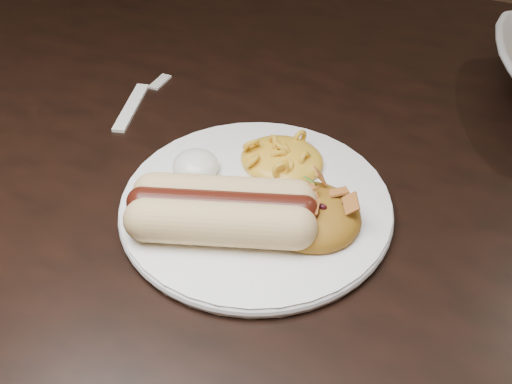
% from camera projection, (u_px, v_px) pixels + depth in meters
% --- Properties ---
extents(table, '(1.60, 0.90, 0.75)m').
position_uv_depth(table, '(250.00, 172.00, 0.78)').
color(table, black).
rests_on(table, floor).
extents(plate, '(0.29, 0.29, 0.01)m').
position_uv_depth(plate, '(256.00, 205.00, 0.58)').
color(plate, white).
rests_on(plate, table).
extents(hotdog, '(0.15, 0.12, 0.04)m').
position_uv_depth(hotdog, '(222.00, 209.00, 0.54)').
color(hotdog, '#EFD382').
rests_on(hotdog, plate).
extents(mac_and_cheese, '(0.11, 0.10, 0.03)m').
position_uv_depth(mac_and_cheese, '(282.00, 150.00, 0.61)').
color(mac_and_cheese, '#F8A549').
rests_on(mac_and_cheese, plate).
extents(sour_cream, '(0.05, 0.05, 0.03)m').
position_uv_depth(sour_cream, '(195.00, 161.00, 0.60)').
color(sour_cream, white).
rests_on(sour_cream, plate).
extents(taco_salad, '(0.09, 0.09, 0.04)m').
position_uv_depth(taco_salad, '(311.00, 208.00, 0.54)').
color(taco_salad, '#C9441A').
rests_on(taco_salad, plate).
extents(fork, '(0.07, 0.16, 0.00)m').
position_uv_depth(fork, '(131.00, 107.00, 0.72)').
color(fork, white).
rests_on(fork, table).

